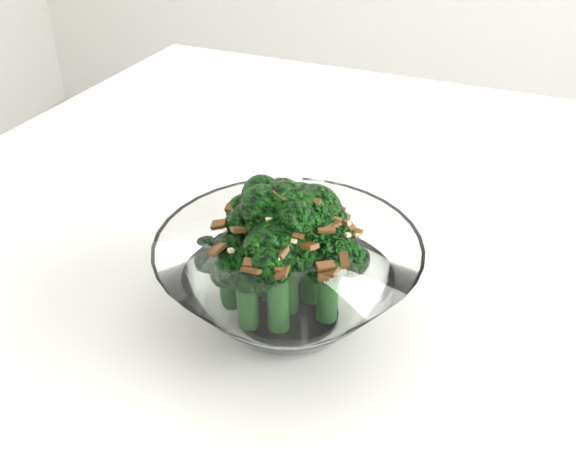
% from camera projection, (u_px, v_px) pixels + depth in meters
% --- Properties ---
extents(table, '(1.26, 0.89, 0.75)m').
position_uv_depth(table, '(510.00, 317.00, 0.59)').
color(table, white).
rests_on(table, ground).
extents(broccoli_dish, '(0.19, 0.19, 0.12)m').
position_uv_depth(broccoli_dish, '(286.00, 271.00, 0.46)').
color(broccoli_dish, white).
rests_on(broccoli_dish, table).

